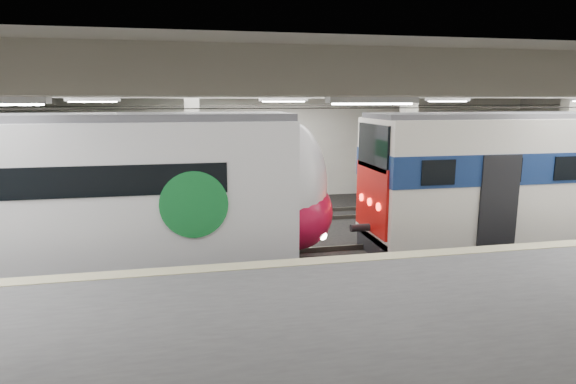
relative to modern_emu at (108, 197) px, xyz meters
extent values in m
cube|color=black|center=(5.42, 0.00, -2.30)|extent=(36.00, 24.00, 0.10)
cube|color=silver|center=(5.42, 0.00, 3.30)|extent=(36.00, 24.00, 0.20)
cube|color=beige|center=(5.42, 10.00, 0.50)|extent=(30.00, 0.10, 5.50)
cube|color=beige|center=(5.42, -10.00, 0.50)|extent=(30.00, 0.10, 5.50)
cube|color=#505053|center=(5.42, -6.50, -1.70)|extent=(30.00, 7.00, 1.10)
cube|color=beige|center=(5.42, -3.25, -1.14)|extent=(30.00, 0.50, 0.02)
cube|color=beige|center=(2.42, 3.00, 0.50)|extent=(0.50, 0.50, 5.50)
cube|color=beige|center=(10.42, 3.00, 0.50)|extent=(0.50, 0.50, 5.50)
cube|color=beige|center=(17.42, 3.00, 0.50)|extent=(0.50, 0.50, 5.50)
cube|color=beige|center=(5.42, 0.00, 3.00)|extent=(30.00, 18.00, 0.50)
cube|color=#59544C|center=(5.42, 0.00, -2.17)|extent=(30.00, 1.52, 0.16)
cube|color=#59544C|center=(5.42, 5.50, -2.17)|extent=(30.00, 1.52, 0.16)
cylinder|color=black|center=(5.42, 0.00, 2.45)|extent=(30.00, 0.03, 0.03)
cylinder|color=black|center=(5.42, 5.50, 2.45)|extent=(30.00, 0.03, 0.03)
cube|color=white|center=(5.42, -2.00, 2.67)|extent=(26.00, 8.40, 0.12)
cube|color=white|center=(-1.27, 0.00, 0.19)|extent=(12.92, 2.88, 3.88)
ellipsoid|color=white|center=(5.19, 0.00, 0.19)|extent=(2.29, 2.83, 3.80)
ellipsoid|color=red|center=(5.31, 0.00, -0.66)|extent=(2.43, 2.88, 2.33)
cylinder|color=#167C33|center=(2.35, -1.47, -0.01)|extent=(1.79, 0.06, 1.79)
cube|color=#4C4C51|center=(-1.27, 0.00, 2.23)|extent=(12.92, 2.36, 0.20)
cube|color=black|center=(-1.27, 0.00, -1.90)|extent=(12.92, 2.02, 0.70)
cube|color=white|center=(14.69, 0.00, 0.18)|extent=(13.59, 2.98, 3.87)
cube|color=navy|center=(14.69, 0.00, 0.65)|extent=(13.63, 3.04, 0.94)
cube|color=#BA100C|center=(7.86, 0.00, -0.36)|extent=(0.08, 2.53, 2.13)
cube|color=black|center=(7.86, 0.00, 1.27)|extent=(0.08, 2.38, 1.39)
cube|color=#4C4C51|center=(14.69, 0.00, 2.20)|extent=(13.59, 2.32, 0.16)
cube|color=black|center=(14.69, 0.00, -1.90)|extent=(13.59, 2.09, 0.70)
cube|color=white|center=(-1.75, 5.50, 0.05)|extent=(13.36, 3.28, 3.60)
cube|color=#167C33|center=(-1.75, 5.50, 0.52)|extent=(13.40, 3.34, 0.76)
cube|color=#4C4C51|center=(-1.75, 5.50, 1.94)|extent=(13.34, 2.81, 0.16)
cube|color=black|center=(-1.75, 5.50, -1.95)|extent=(13.35, 3.00, 0.60)
camera|label=1|loc=(2.28, -14.00, 2.72)|focal=30.00mm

